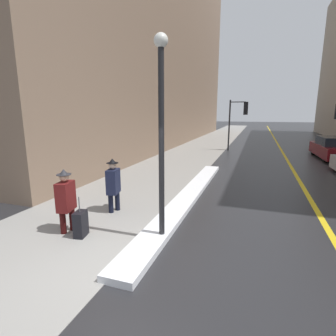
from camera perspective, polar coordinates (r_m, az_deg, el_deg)
The scene contains 10 objects.
ground_plane at distance 5.14m, azimuth -10.96°, elevation -21.02°, with size 160.00×160.00×0.00m, color #232326.
sidewalk_slab at distance 19.37m, azimuth 6.04°, elevation 3.73°, with size 4.00×80.00×0.01m.
road_centre_stripe at distance 18.99m, azimuth 23.99°, elevation 2.57°, with size 0.16×80.00×0.00m.
snow_bank_curb at distance 8.73m, azimuth 4.45°, elevation -6.10°, with size 0.65×9.56×0.15m.
lamp_post at distance 5.39m, azimuth -1.47°, elevation 10.05°, with size 0.28×0.28×4.27m.
traffic_light_near at distance 19.98m, azimuth 15.29°, elevation 11.21°, with size 1.31×0.35×3.66m.
pedestrian_in_fedora at distance 6.54m, azimuth -21.35°, elevation -6.16°, with size 0.36×0.52×1.53m.
pedestrian_with_shoulder_bag at distance 7.51m, azimuth -11.79°, elevation -3.23°, with size 0.37×0.71×1.55m.
parked_car_maroon at distance 18.95m, azimuth 32.36°, elevation 3.64°, with size 1.94×4.51×1.33m.
rolling_suitcase at distance 6.38m, azimuth -18.49°, elevation -11.52°, with size 0.29×0.40×0.95m.
Camera 1 is at (2.23, -3.70, 2.79)m, focal length 28.00 mm.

